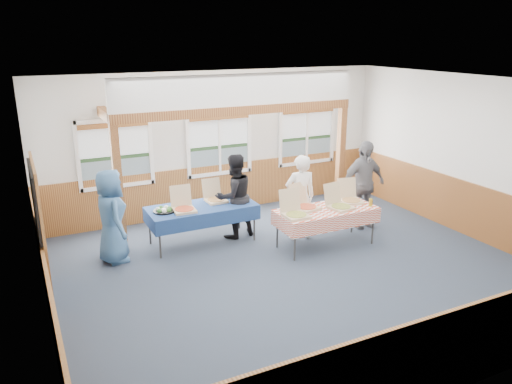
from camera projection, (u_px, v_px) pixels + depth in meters
floor at (296, 270)px, 8.71m from camera, size 8.00×8.00×0.00m
ceiling at (301, 84)px, 7.75m from camera, size 8.00×8.00×0.00m
wall_back at (219, 143)px, 11.23m from camera, size 8.00×0.00×8.00m
wall_front at (468, 266)px, 5.24m from camera, size 8.00×0.00×8.00m
wall_left at (36, 220)px, 6.56m from camera, size 0.00×8.00×8.00m
wall_right at (471, 157)px, 9.91m from camera, size 0.00×8.00×8.00m
wainscot_back at (220, 188)px, 11.53m from camera, size 7.98×0.05×1.10m
wainscot_front at (455, 351)px, 5.57m from camera, size 7.98×0.05×1.10m
wainscot_left at (48, 291)px, 6.88m from camera, size 0.05×6.98×1.10m
wainscot_right at (464, 207)px, 10.22m from camera, size 0.05×6.98×1.10m
cased_opening at (40, 235)px, 7.51m from camera, size 0.06×1.30×2.10m
window_left at (115, 150)px, 10.21m from camera, size 1.56×0.10×1.46m
window_mid at (219, 140)px, 11.17m from camera, size 1.56×0.10×1.46m
window_right at (307, 132)px, 12.14m from camera, size 1.56×0.10×1.46m
post_left at (118, 188)px, 9.27m from camera, size 0.15×0.15×2.40m
post_right at (340, 160)px, 11.37m from camera, size 0.15×0.15×2.40m
cross_beam at (240, 110)px, 9.94m from camera, size 5.15×0.18×0.18m
table_left at (202, 208)px, 9.68m from camera, size 2.11×0.95×0.76m
table_right at (326, 212)px, 9.52m from camera, size 2.01×1.04×0.76m
pizza_box_a at (184, 207)px, 9.38m from camera, size 0.44×0.52×0.44m
pizza_box_b at (215, 198)px, 9.93m from camera, size 0.40×0.48×0.42m
pizza_box_c at (295, 213)px, 9.08m from camera, size 0.44×0.53×0.47m
pizza_box_d at (305, 205)px, 9.50m from camera, size 0.52×0.59×0.46m
pizza_box_e at (339, 205)px, 9.52m from camera, size 0.49×0.57×0.45m
pizza_box_f at (350, 199)px, 9.88m from camera, size 0.48×0.55×0.43m
veggie_tray at (164, 210)px, 9.34m from camera, size 0.41×0.41×0.09m
drink_glass at (371, 203)px, 9.62m from camera, size 0.07×0.07×0.15m
woman_white at (300, 197)px, 9.84m from camera, size 0.69×0.51×1.72m
woman_black at (234, 196)px, 9.93m from camera, size 0.92×0.76×1.71m
man_blue at (111, 216)px, 8.83m from camera, size 0.61×0.88×1.71m
person_grey at (363, 184)px, 10.47m from camera, size 1.10×0.48×1.86m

